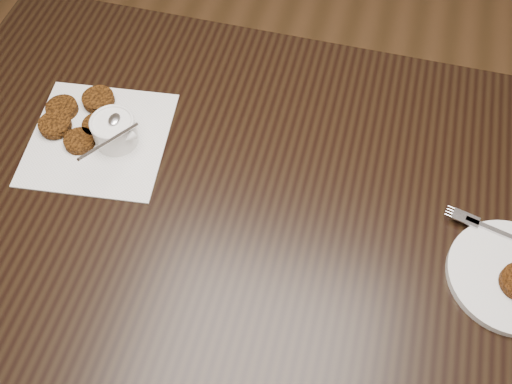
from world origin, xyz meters
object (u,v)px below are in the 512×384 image
napkin (99,139)px  plate_with_patty (511,274)px  table (259,283)px  sauce_ramekin (111,121)px

napkin → plate_with_patty: plate_with_patty is taller
table → napkin: (-0.35, 0.07, 0.38)m
napkin → sauce_ramekin: 0.07m
sauce_ramekin → plate_with_patty: bearing=-8.0°
sauce_ramekin → plate_with_patty: 0.78m
table → plate_with_patty: bearing=-4.5°
napkin → sauce_ramekin: size_ratio=2.25×
sauce_ramekin → napkin: bearing=-172.3°
napkin → sauce_ramekin: sauce_ramekin is taller
napkin → plate_with_patty: (0.80, -0.10, 0.01)m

